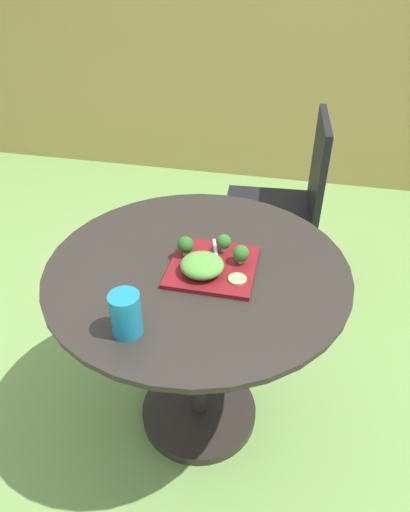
{
  "coord_description": "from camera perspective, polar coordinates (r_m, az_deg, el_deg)",
  "views": [
    {
      "loc": [
        0.26,
        -1.08,
        1.55
      ],
      "look_at": [
        0.02,
        -0.0,
        0.77
      ],
      "focal_mm": 32.12,
      "sensor_mm": 36.0,
      "label": 1
    }
  ],
  "objects": [
    {
      "name": "fork",
      "position": [
        1.39,
        1.43,
        -0.05
      ],
      "size": [
        0.06,
        0.15,
        0.0
      ],
      "color": "silver",
      "rests_on": "salad_plate"
    },
    {
      "name": "patio_chair",
      "position": [
        2.22,
        10.59,
        7.4
      ],
      "size": [
        0.47,
        0.47,
        0.9
      ],
      "color": "black",
      "rests_on": "ground_plane"
    },
    {
      "name": "broccoli_floret_1",
      "position": [
        1.4,
        2.36,
        1.77
      ],
      "size": [
        0.05,
        0.05,
        0.06
      ],
      "color": "#99B770",
      "rests_on": "salad_plate"
    },
    {
      "name": "patio_table",
      "position": [
        1.54,
        -0.87,
        -8.76
      ],
      "size": [
        0.92,
        0.92,
        0.73
      ],
      "color": "#28231E",
      "rests_on": "ground_plane"
    },
    {
      "name": "lettuce_mound",
      "position": [
        1.31,
        -0.37,
        -1.15
      ],
      "size": [
        0.13,
        0.13,
        0.05
      ],
      "primitive_type": "ellipsoid",
      "color": "#519338",
      "rests_on": "salad_plate"
    },
    {
      "name": "broccoli_floret_0",
      "position": [
        1.35,
        4.5,
        0.3
      ],
      "size": [
        0.05,
        0.05,
        0.06
      ],
      "color": "#99B770",
      "rests_on": "salad_plate"
    },
    {
      "name": "broccoli_floret_2",
      "position": [
        1.38,
        -2.45,
        1.38
      ],
      "size": [
        0.05,
        0.05,
        0.06
      ],
      "color": "#99B770",
      "rests_on": "salad_plate"
    },
    {
      "name": "salad_plate",
      "position": [
        1.36,
        0.98,
        -1.33
      ],
      "size": [
        0.25,
        0.25,
        0.01
      ],
      "primitive_type": "cube",
      "color": "maroon",
      "rests_on": "patio_table"
    },
    {
      "name": "ground_plane",
      "position": [
        1.9,
        -0.74,
        -18.98
      ],
      "size": [
        12.0,
        12.0,
        0.0
      ],
      "primitive_type": "plane",
      "color": "#70994C"
    },
    {
      "name": "drinking_glass",
      "position": [
        1.15,
        -9.8,
        -7.37
      ],
      "size": [
        0.08,
        0.08,
        0.12
      ],
      "color": "teal",
      "rests_on": "patio_table"
    },
    {
      "name": "cucumber_slice_0",
      "position": [
        1.3,
        4.05,
        -2.87
      ],
      "size": [
        0.05,
        0.05,
        0.01
      ],
      "primitive_type": "cylinder",
      "color": "#8EB766",
      "rests_on": "salad_plate"
    },
    {
      "name": "bamboo_fence",
      "position": [
        3.38,
        8.33,
        22.5
      ],
      "size": [
        8.0,
        0.08,
        1.62
      ],
      "primitive_type": "cube",
      "color": "tan",
      "rests_on": "ground_plane"
    }
  ]
}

